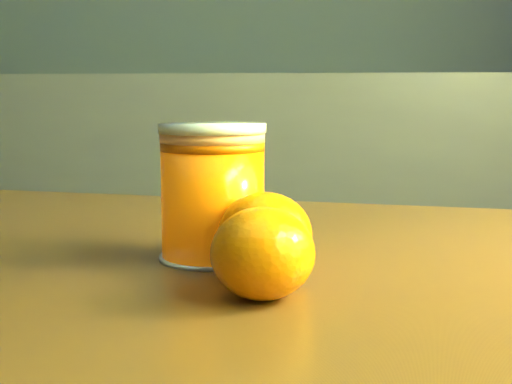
# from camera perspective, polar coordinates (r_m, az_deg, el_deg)

# --- Properties ---
(juice_glass) EXTENTS (0.09, 0.09, 0.11)m
(juice_glass) POSITION_cam_1_polar(r_m,az_deg,el_deg) (0.57, -3.47, -0.06)
(juice_glass) COLOR #FF6B05
(juice_glass) RESTS_ON table
(orange_front) EXTENTS (0.07, 0.07, 0.06)m
(orange_front) POSITION_cam_1_polar(r_m,az_deg,el_deg) (0.52, 0.72, -3.35)
(orange_front) COLOR orange
(orange_front) RESTS_ON table
(orange_back) EXTENTS (0.08, 0.08, 0.06)m
(orange_back) POSITION_cam_1_polar(r_m,az_deg,el_deg) (0.46, 0.54, -4.93)
(orange_back) COLOR orange
(orange_back) RESTS_ON table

